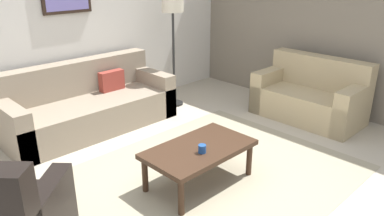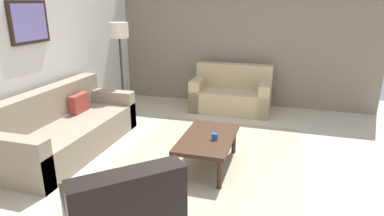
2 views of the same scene
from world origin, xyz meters
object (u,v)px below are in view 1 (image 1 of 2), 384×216
(couch_main, at_px, (87,106))
(lamp_standing, at_px, (173,15))
(cup, at_px, (202,149))
(coffee_table, at_px, (199,151))
(couch_loveseat, at_px, (311,98))

(couch_main, distance_m, lamp_standing, 1.83)
(couch_main, height_order, cup, couch_main)
(lamp_standing, bearing_deg, cup, -125.53)
(coffee_table, height_order, cup, cup)
(couch_loveseat, xyz_separation_m, cup, (-2.50, -0.22, 0.15))
(couch_loveseat, relative_size, cup, 18.26)
(couch_loveseat, bearing_deg, coffee_table, -177.39)
(coffee_table, bearing_deg, cup, -122.71)
(cup, height_order, lamp_standing, lamp_standing)
(coffee_table, relative_size, cup, 13.50)
(cup, xyz_separation_m, lamp_standing, (1.43, 2.01, 0.96))
(cup, bearing_deg, coffee_table, 57.29)
(couch_main, xyz_separation_m, lamp_standing, (1.43, -0.19, 1.11))
(couch_loveseat, relative_size, coffee_table, 1.35)
(coffee_table, bearing_deg, couch_loveseat, 2.61)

